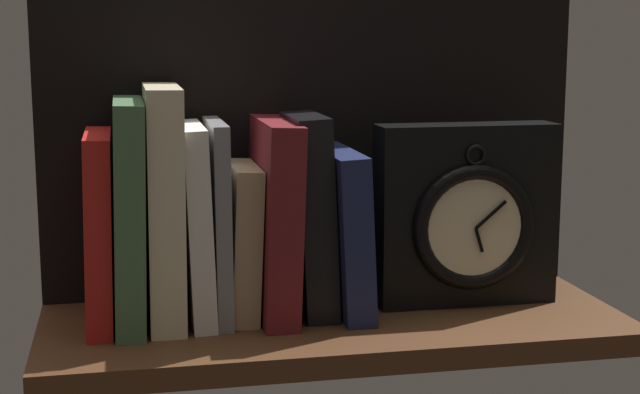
{
  "coord_description": "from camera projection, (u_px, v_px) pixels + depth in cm",
  "views": [
    {
      "loc": [
        -22.82,
        -101.19,
        31.73
      ],
      "look_at": [
        -1.03,
        3.11,
        13.19
      ],
      "focal_mm": 53.81,
      "sensor_mm": 36.0,
      "label": 1
    }
  ],
  "objects": [
    {
      "name": "book_tan_shortstories",
      "position": [
        242.0,
        241.0,
        1.07
      ],
      "size": [
        3.75,
        12.18,
        17.2
      ],
      "primitive_type": "cube",
      "rotation": [
        0.0,
        0.04,
        0.0
      ],
      "color": "tan",
      "rests_on": "ground_plane"
    },
    {
      "name": "book_white_catcher",
      "position": [
        196.0,
        223.0,
        1.06
      ],
      "size": [
        3.2,
        14.45,
        21.71
      ],
      "primitive_type": "cube",
      "rotation": [
        0.0,
        -0.03,
        0.0
      ],
      "color": "silver",
      "rests_on": "ground_plane"
    },
    {
      "name": "framed_clock",
      "position": [
        467.0,
        216.0,
        1.12
      ],
      "size": [
        21.13,
        6.62,
        21.13
      ],
      "color": "black",
      "rests_on": "ground_plane"
    },
    {
      "name": "book_maroon_dawkins",
      "position": [
        274.0,
        218.0,
        1.07
      ],
      "size": [
        4.53,
        16.9,
        22.06
      ],
      "primitive_type": "cube",
      "rotation": [
        0.0,
        0.04,
        0.0
      ],
      "color": "maroon",
      "rests_on": "ground_plane"
    },
    {
      "name": "book_red_requiem",
      "position": [
        99.0,
        230.0,
        1.04
      ],
      "size": [
        3.17,
        15.07,
        21.02
      ],
      "primitive_type": "cube",
      "rotation": [
        0.0,
        0.02,
        0.0
      ],
      "color": "red",
      "rests_on": "ground_plane"
    },
    {
      "name": "book_green_romantic",
      "position": [
        129.0,
        213.0,
        1.04
      ],
      "size": [
        3.71,
        16.93,
        24.48
      ],
      "primitive_type": "cube",
      "rotation": [
        0.0,
        0.02,
        0.0
      ],
      "color": "#476B44",
      "rests_on": "ground_plane"
    },
    {
      "name": "book_black_skeptic",
      "position": [
        309.0,
        214.0,
        1.08
      ],
      "size": [
        4.67,
        12.42,
        22.63
      ],
      "primitive_type": "cube",
      "rotation": [
        0.0,
        -0.04,
        0.0
      ],
      "color": "black",
      "rests_on": "ground_plane"
    },
    {
      "name": "book_navy_bierce",
      "position": [
        342.0,
        230.0,
        1.09
      ],
      "size": [
        4.24,
        16.63,
        18.6
      ],
      "primitive_type": "cube",
      "rotation": [
        0.0,
        -0.05,
        0.0
      ],
      "color": "#192147",
      "rests_on": "ground_plane"
    },
    {
      "name": "ground_plane",
      "position": [
        335.0,
        328.0,
        1.08
      ],
      "size": [
        65.05,
        25.54,
        2.5
      ],
      "primitive_type": "cube",
      "color": "#4C2D19"
    },
    {
      "name": "book_cream_twain",
      "position": [
        164.0,
        205.0,
        1.05
      ],
      "size": [
        4.01,
        15.53,
        25.92
      ],
      "primitive_type": "cube",
      "rotation": [
        0.0,
        0.01,
        0.0
      ],
      "color": "beige",
      "rests_on": "ground_plane"
    },
    {
      "name": "book_gray_chess",
      "position": [
        218.0,
        220.0,
        1.06
      ],
      "size": [
        1.85,
        13.7,
        22.0
      ],
      "primitive_type": "cube",
      "rotation": [
        0.0,
        -0.01,
        0.0
      ],
      "color": "gray",
      "rests_on": "ground_plane"
    },
    {
      "name": "back_panel",
      "position": [
        313.0,
        137.0,
        1.16
      ],
      "size": [
        65.05,
        1.2,
        38.11
      ],
      "primitive_type": "cube",
      "color": "black",
      "rests_on": "ground_plane"
    }
  ]
}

